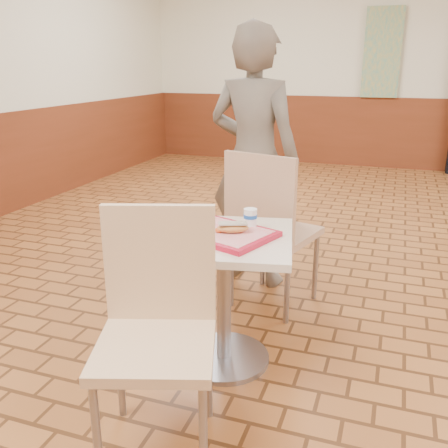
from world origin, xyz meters
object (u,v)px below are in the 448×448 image
(customer, at_px, (254,159))
(serving_tray, at_px, (224,233))
(paper_cup, at_px, (250,217))
(long_john_donut, at_px, (232,228))
(main_table, at_px, (224,279))
(chair_main_back, at_px, (269,224))
(ring_donut, at_px, (204,223))
(chair_main_front, at_px, (157,318))

(customer, xyz_separation_m, serving_tray, (0.15, -1.04, -0.17))
(customer, bearing_deg, paper_cup, 113.44)
(customer, distance_m, long_john_donut, 1.08)
(main_table, xyz_separation_m, chair_main_back, (0.06, 0.65, 0.09))
(ring_donut, height_order, long_john_donut, long_john_donut)
(chair_main_back, height_order, customer, customer)
(customer, relative_size, serving_tray, 3.89)
(chair_main_front, xyz_separation_m, long_john_donut, (0.11, 0.58, 0.20))
(main_table, bearing_deg, customer, 98.35)
(customer, height_order, paper_cup, customer)
(chair_main_back, height_order, serving_tray, chair_main_back)
(main_table, relative_size, customer, 0.40)
(main_table, xyz_separation_m, paper_cup, (0.09, 0.12, 0.29))
(chair_main_front, bearing_deg, main_table, 65.54)
(chair_main_front, xyz_separation_m, ring_donut, (-0.05, 0.63, 0.19))
(serving_tray, distance_m, ring_donut, 0.13)
(main_table, distance_m, serving_tray, 0.24)
(main_table, relative_size, serving_tray, 1.54)
(main_table, xyz_separation_m, chair_main_front, (-0.07, -0.59, 0.07))
(paper_cup, bearing_deg, chair_main_back, 93.82)
(paper_cup, bearing_deg, customer, 105.07)
(chair_main_front, relative_size, long_john_donut, 5.64)
(main_table, bearing_deg, long_john_donut, -15.79)
(ring_donut, bearing_deg, main_table, -17.09)
(chair_main_back, bearing_deg, customer, -46.28)
(chair_main_front, relative_size, serving_tray, 2.16)
(long_john_donut, height_order, paper_cup, paper_cup)
(customer, bearing_deg, ring_donut, 100.38)
(serving_tray, bearing_deg, long_john_donut, -15.79)
(customer, xyz_separation_m, paper_cup, (0.25, -0.92, -0.11))
(ring_donut, bearing_deg, long_john_donut, -16.73)
(ring_donut, bearing_deg, customer, 92.01)
(serving_tray, bearing_deg, customer, 98.35)
(chair_main_front, distance_m, serving_tray, 0.62)
(customer, distance_m, serving_tray, 1.06)
(paper_cup, bearing_deg, serving_tray, -127.67)
(serving_tray, distance_m, paper_cup, 0.16)
(chair_main_back, height_order, long_john_donut, chair_main_back)
(chair_main_back, bearing_deg, chair_main_front, 99.50)
(serving_tray, height_order, ring_donut, ring_donut)
(main_table, xyz_separation_m, long_john_donut, (0.04, -0.01, 0.27))
(main_table, relative_size, paper_cup, 8.23)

